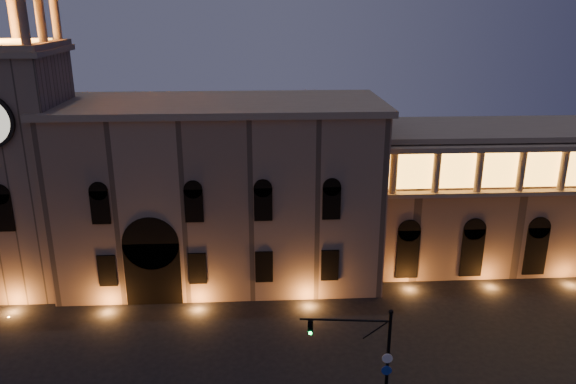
# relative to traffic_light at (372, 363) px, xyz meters

# --- Properties ---
(government_building) EXTENTS (30.80, 12.80, 17.60)m
(government_building) POSITION_rel_traffic_light_xyz_m (-10.74, 21.84, 4.48)
(government_building) COLOR #886D59
(government_building) RESTS_ON ground
(clock_tower) EXTENTS (9.80, 9.80, 32.40)m
(clock_tower) POSITION_rel_traffic_light_xyz_m (-29.17, 20.89, 8.21)
(clock_tower) COLOR #886D59
(clock_tower) RESTS_ON ground
(colonnade_wing) EXTENTS (40.60, 11.50, 14.50)m
(colonnade_wing) POSITION_rel_traffic_light_xyz_m (23.33, 23.83, 3.04)
(colonnade_wing) COLOR #836853
(colonnade_wing) RESTS_ON ground
(traffic_light) EXTENTS (5.93, 1.01, 8.17)m
(traffic_light) POSITION_rel_traffic_light_xyz_m (0.00, 0.00, 0.00)
(traffic_light) COLOR black
(traffic_light) RESTS_ON ground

